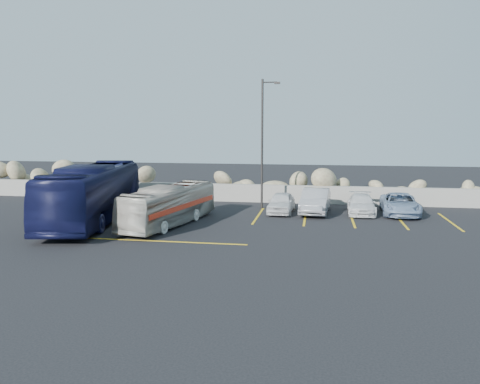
% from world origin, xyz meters
% --- Properties ---
extents(ground, '(90.00, 90.00, 0.00)m').
position_xyz_m(ground, '(0.00, 0.00, 0.00)').
color(ground, black).
rests_on(ground, ground).
extents(seawall, '(60.00, 0.40, 1.20)m').
position_xyz_m(seawall, '(0.00, 12.00, 0.60)').
color(seawall, gray).
rests_on(seawall, ground).
extents(riprap_pile, '(54.00, 2.80, 2.60)m').
position_xyz_m(riprap_pile, '(0.00, 13.20, 1.30)').
color(riprap_pile, '#877558').
rests_on(riprap_pile, ground).
extents(parking_lines, '(18.16, 9.36, 0.01)m').
position_xyz_m(parking_lines, '(4.64, 5.57, 0.01)').
color(parking_lines, gold).
rests_on(parking_lines, ground).
extents(lamppost, '(1.14, 0.18, 8.00)m').
position_xyz_m(lamppost, '(2.56, 9.50, 4.30)').
color(lamppost, '#2D2A28').
rests_on(lamppost, ground).
extents(vintage_bus, '(3.24, 7.72, 2.10)m').
position_xyz_m(vintage_bus, '(-1.67, 3.73, 1.05)').
color(vintage_bus, beige).
rests_on(vintage_bus, ground).
extents(tour_coach, '(4.45, 11.40, 3.10)m').
position_xyz_m(tour_coach, '(-6.01, 3.95, 1.55)').
color(tour_coach, '#101237').
rests_on(tour_coach, ground).
extents(car_a, '(1.61, 3.63, 1.22)m').
position_xyz_m(car_a, '(3.84, 8.21, 0.61)').
color(car_a, silver).
rests_on(car_a, ground).
extents(car_b, '(1.89, 4.49, 1.44)m').
position_xyz_m(car_b, '(5.85, 8.46, 0.72)').
color(car_b, '#9F9FA3').
rests_on(car_b, ground).
extents(car_c, '(1.71, 3.91, 1.12)m').
position_xyz_m(car_c, '(8.55, 8.74, 0.56)').
color(car_c, silver).
rests_on(car_c, ground).
extents(car_d, '(2.26, 4.53, 1.23)m').
position_xyz_m(car_d, '(10.75, 8.80, 0.62)').
color(car_d, '#7D93B1').
rests_on(car_d, ground).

